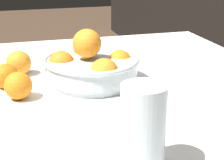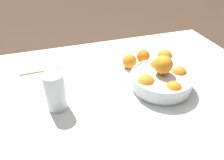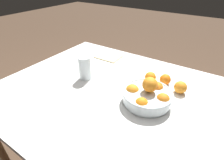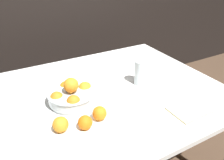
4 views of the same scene
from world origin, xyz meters
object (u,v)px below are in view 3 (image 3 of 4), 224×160
Objects in this scene: juice_glass at (85,69)px; orange_loose_aside at (150,77)px; orange_loose_near_bowl at (180,87)px; orange_loose_front at (165,79)px; fruit_bowl at (147,96)px.

orange_loose_aside is at bearing -152.93° from juice_glass.
orange_loose_near_bowl is at bearing 176.98° from orange_loose_aside.
orange_loose_front is 0.09m from orange_loose_aside.
orange_loose_front is at bearing -94.95° from fruit_bowl.
fruit_bowl is at bearing 57.25° from orange_loose_near_bowl.
juice_glass is 2.17× the size of orange_loose_aside.
orange_loose_aside is (0.19, -0.01, -0.00)m from orange_loose_near_bowl.
fruit_bowl is 0.24m from orange_loose_front.
orange_loose_near_bowl is (-0.13, -0.20, -0.01)m from fruit_bowl.
orange_loose_front is (-0.47, -0.22, -0.03)m from juice_glass.
juice_glass reaches higher than orange_loose_front.
fruit_bowl and juice_glass have the same top height.
juice_glass is at bearing 27.07° from orange_loose_aside.
orange_loose_front is at bearing -20.33° from orange_loose_near_bowl.
orange_loose_near_bowl is 0.19m from orange_loose_aside.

